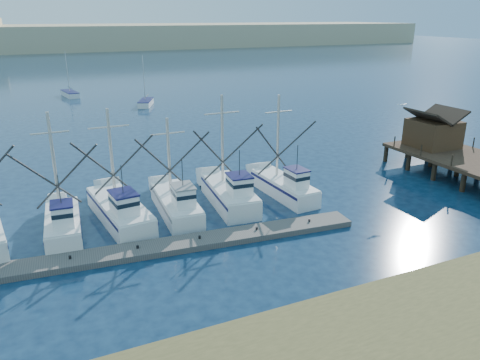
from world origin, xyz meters
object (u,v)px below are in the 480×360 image
object	(u,v)px
sailboat_near	(146,103)
timber_pier	(462,150)
floating_dock	(138,251)
sailboat_far	(70,94)

from	to	relation	value
sailboat_near	timber_pier	bearing A→B (deg)	-46.42
floating_dock	sailboat_far	distance (m)	64.88
timber_pier	sailboat_near	xyz separation A→B (m)	(-17.86, 47.34, -2.07)
timber_pier	floating_dock	bearing A→B (deg)	-175.01
sailboat_near	sailboat_far	distance (m)	18.17
floating_dock	timber_pier	distance (m)	30.70
sailboat_near	sailboat_far	xyz separation A→B (m)	(-10.48, 14.84, -0.01)
timber_pier	sailboat_far	bearing A→B (deg)	114.50
timber_pier	sailboat_far	xyz separation A→B (m)	(-28.34, 62.18, -2.08)
timber_pier	sailboat_near	world-z (taller)	sailboat_near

